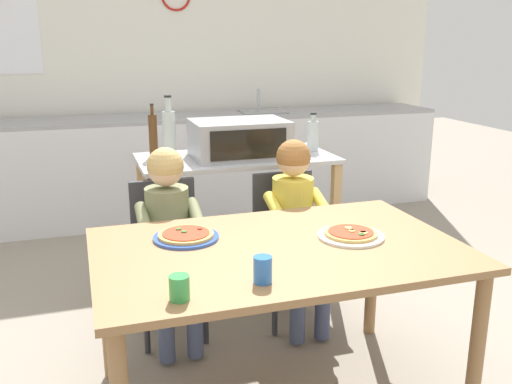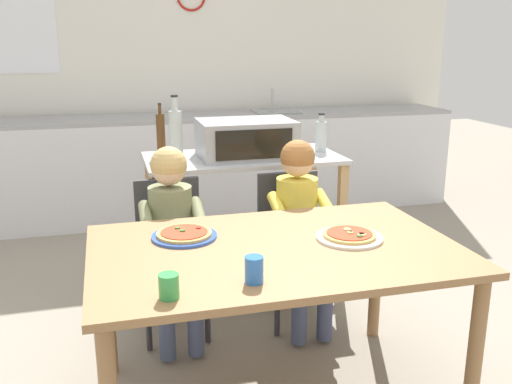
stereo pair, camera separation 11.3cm
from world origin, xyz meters
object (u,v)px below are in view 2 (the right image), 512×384
Objects in this scene: dining_chair_left at (171,245)px; bottle_clear_vinegar at (161,134)px; toaster_oven at (246,139)px; drinking_cup_green at (169,286)px; child_in_yellow_shirt at (300,213)px; pizza_plate_blue_rimmed at (184,235)px; bottle_brown_beer at (321,135)px; pizza_plate_white at (349,236)px; bottle_tall_green_wine at (176,134)px; kitchen_island_cart at (243,200)px; child_in_olive_shirt at (172,223)px; drinking_cup_blue at (254,270)px; dining_table at (275,266)px; dining_chair_right at (292,236)px.

bottle_clear_vinegar is at bearing 87.33° from dining_chair_left.
drinking_cup_green is at bearing -113.03° from toaster_oven.
dining_chair_left is 0.71m from child_in_yellow_shirt.
bottle_clear_vinegar is 1.00m from child_in_yellow_shirt.
toaster_oven is 1.09m from pizza_plate_blue_rimmed.
bottle_brown_beer is 2.89× the size of drinking_cup_green.
bottle_tall_green_wine is at bearing 117.61° from pizza_plate_white.
kitchen_island_cart is 1.10m from pizza_plate_blue_rimmed.
bottle_clear_vinegar is at bearing 88.70° from pizza_plate_blue_rimmed.
child_in_olive_shirt reaches higher than pizza_plate_white.
pizza_plate_white is 0.87m from drinking_cup_green.
bottle_tall_green_wine is 0.91m from bottle_brown_beer.
bottle_tall_green_wine reaches higher than drinking_cup_blue.
kitchen_island_cart is 0.60m from bottle_tall_green_wine.
drinking_cup_blue is (-0.33, -1.48, 0.19)m from kitchen_island_cart.
bottle_clear_vinegar is at bearing 173.08° from bottle_brown_beer.
child_in_olive_shirt is (-0.09, -0.47, -0.37)m from bottle_tall_green_wine.
pizza_plate_blue_rimmed is (-0.50, -0.97, 0.16)m from kitchen_island_cart.
bottle_brown_beer is 0.86× the size of pizza_plate_white.
drinking_cup_green is at bearing -98.45° from bottle_tall_green_wine.
dining_table is at bearing -179.02° from pizza_plate_white.
bottle_clear_vinegar reaches higher than pizza_plate_white.
toaster_oven reaches higher than pizza_plate_blue_rimmed.
dining_table is 1.82× the size of dining_chair_right.
child_in_olive_shirt reaches higher than dining_table.
bottle_tall_green_wine is 1.38× the size of pizza_plate_blue_rimmed.
bottle_brown_beer is 0.73m from dining_chair_right.
bottle_brown_beer is 0.30× the size of dining_chair_right.
pizza_plate_white is (0.67, -0.20, -0.00)m from pizza_plate_blue_rimmed.
child_in_yellow_shirt is at bearing -72.91° from kitchen_island_cart.
bottle_clear_vinegar is at bearing 132.99° from child_in_yellow_shirt.
pizza_plate_blue_rimmed is at bearing 77.04° from drinking_cup_green.
bottle_clear_vinegar is 1.64m from drinking_cup_blue.
child_in_olive_shirt is at bearing 136.39° from pizza_plate_white.
kitchen_island_cart is at bearing 39.26° from dining_chair_left.
dining_chair_left is (-0.03, -0.54, -0.51)m from bottle_clear_vinegar.
pizza_plate_blue_rimmed is at bearing 149.37° from dining_table.
dining_table is at bearing -97.56° from kitchen_island_cart.
kitchen_island_cart is 4.16× the size of pizza_plate_white.
bottle_tall_green_wine reaches higher than toaster_oven.
bottle_clear_vinegar is 0.74m from child_in_olive_shirt.
child_in_olive_shirt is at bearing -135.54° from toaster_oven.
bottle_tall_green_wine is 1.28m from pizza_plate_white.
child_in_olive_shirt is at bearing -92.17° from bottle_clear_vinegar.
toaster_oven is 0.63m from child_in_yellow_shirt.
bottle_brown_beer reaches higher than drinking_cup_green.
drinking_cup_green is at bearing -171.64° from drinking_cup_blue.
bottle_brown_beer is 1.18m from dining_chair_left.
bottle_brown_beer is at bearing 74.35° from pizza_plate_white.
pizza_plate_blue_rimmed is (-0.51, -0.94, -0.23)m from toaster_oven.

